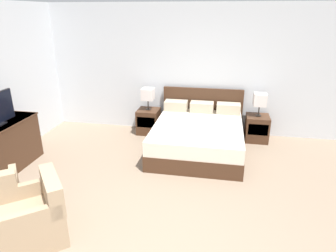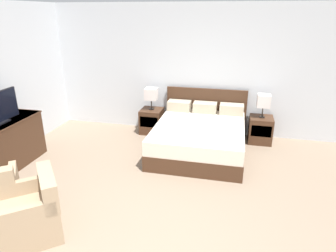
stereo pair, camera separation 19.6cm
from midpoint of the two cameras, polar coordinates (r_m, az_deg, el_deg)
The scene contains 8 objects.
wall_back at distance 6.36m, azimuth 3.32°, elevation 10.54°, with size 7.24×0.06×2.66m, color silver.
bed at distance 5.66m, azimuth 4.76°, elevation -1.81°, with size 1.67×1.98×0.98m.
nightstand_left at distance 6.49m, azimuth -4.60°, elevation 0.94°, with size 0.45×0.47×0.52m.
nightstand_right at distance 6.31m, azimuth 15.71°, elevation -0.40°, with size 0.45×0.47×0.52m.
table_lamp_left at distance 6.31m, azimuth -4.75°, elevation 6.02°, with size 0.25×0.25×0.46m.
table_lamp_right at distance 6.13m, azimuth 16.25°, elevation 4.79°, with size 0.25×0.25×0.46m.
dresser at distance 5.61m, azimuth -29.66°, elevation -3.47°, with size 0.50×1.34×0.81m.
armchair_companion at distance 3.91m, azimuth -25.44°, elevation -15.48°, with size 0.97×0.96×0.76m.
Camera 1 is at (0.70, -2.27, 2.47)m, focal length 32.00 mm.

